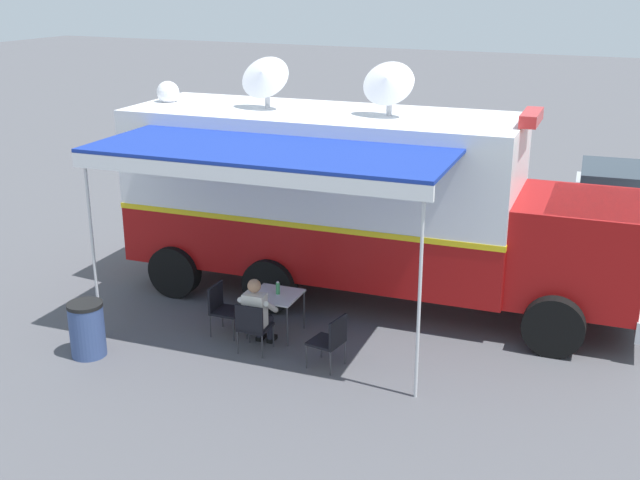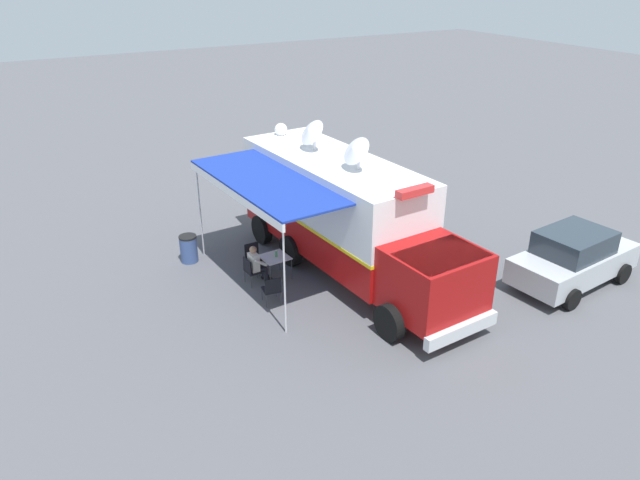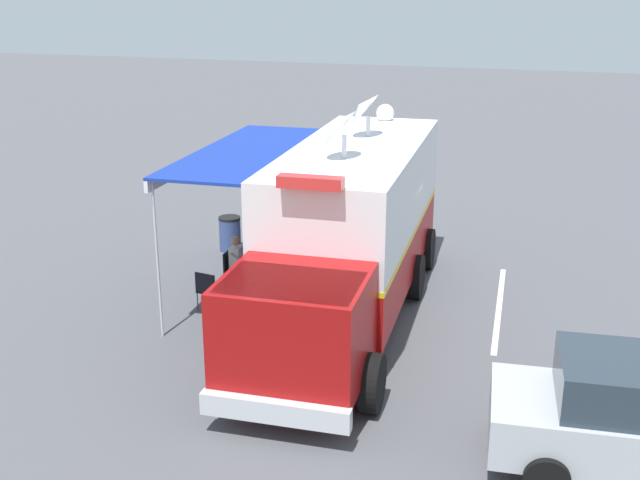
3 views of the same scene
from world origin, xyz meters
name	(u,v)px [view 1 (image 1 of 3)]	position (x,y,z in m)	size (l,w,h in m)	color
ground_plane	(322,290)	(0.00, 0.00, 0.00)	(100.00, 100.00, 0.00)	#515156
lot_stripe	(350,240)	(-3.07, -0.66, 0.00)	(0.12, 4.80, 0.01)	silver
command_truck	(359,198)	(-0.01, 0.75, 1.95)	(5.31, 9.62, 4.53)	#9E0F0F
folding_table	(276,297)	(2.12, 0.09, 0.67)	(0.85, 0.85, 0.73)	silver
water_bottle	(278,288)	(2.08, 0.12, 0.83)	(0.07, 0.07, 0.22)	#3F9959
folding_chair_at_table	(253,324)	(2.92, 0.08, 0.51)	(0.51, 0.51, 0.87)	black
folding_chair_beside_table	(222,305)	(2.46, -0.76, 0.51)	(0.51, 0.51, 0.87)	black
folding_chair_spare_by_truck	(331,338)	(2.87, 1.44, 0.51)	(0.54, 0.54, 0.87)	black
seated_responder	(257,312)	(2.73, 0.07, 0.65)	(0.68, 0.57, 1.25)	silver
trash_bin	(87,329)	(4.07, -2.31, 0.46)	(0.57, 0.57, 0.91)	#384C7F
car_behind_truck	(615,204)	(-5.52, 4.85, 0.88)	(4.36, 2.33, 1.76)	#B2B5BA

